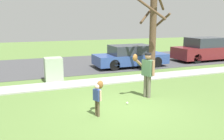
# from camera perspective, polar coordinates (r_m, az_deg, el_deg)

# --- Properties ---
(ground_plane) EXTENTS (48.00, 48.00, 0.00)m
(ground_plane) POSITION_cam_1_polar(r_m,az_deg,el_deg) (11.05, -4.28, -3.15)
(ground_plane) COLOR #567538
(sidewalk_strip) EXTENTS (36.00, 1.20, 0.06)m
(sidewalk_strip) POSITION_cam_1_polar(r_m,az_deg,el_deg) (11.13, -4.44, -2.87)
(sidewalk_strip) COLOR #A3A39E
(sidewalk_strip) RESTS_ON ground
(road_surface) EXTENTS (36.00, 6.80, 0.02)m
(road_surface) POSITION_cam_1_polar(r_m,az_deg,el_deg) (15.88, -9.69, 1.33)
(road_surface) COLOR #424244
(road_surface) RESTS_ON ground
(person_adult) EXTENTS (0.82, 0.55, 1.67)m
(person_adult) POSITION_cam_1_polar(r_m,az_deg,el_deg) (8.85, 8.24, -0.01)
(person_adult) COLOR #6B6656
(person_adult) RESTS_ON ground
(person_child) EXTENTS (0.42, 0.51, 1.03)m
(person_child) POSITION_cam_1_polar(r_m,az_deg,el_deg) (7.21, -3.32, -5.71)
(person_child) COLOR brown
(person_child) RESTS_ON ground
(baseball) EXTENTS (0.07, 0.07, 0.07)m
(baseball) POSITION_cam_1_polar(r_m,az_deg,el_deg) (8.34, 3.64, -7.86)
(baseball) COLOR white
(baseball) RESTS_ON ground
(utility_cabinet) EXTENTS (0.80, 0.73, 1.13)m
(utility_cabinet) POSITION_cam_1_polar(r_m,az_deg,el_deg) (11.58, -13.75, 0.11)
(utility_cabinet) COLOR #9EB293
(utility_cabinet) RESTS_ON ground
(street_tree_near) EXTENTS (1.84, 1.88, 4.19)m
(street_tree_near) POSITION_cam_1_polar(r_m,az_deg,el_deg) (13.26, 9.72, 9.07)
(street_tree_near) COLOR brown
(street_tree_near) RESTS_ON ground
(parked_wagon_blue) EXTENTS (4.50, 1.80, 1.33)m
(parked_wagon_blue) POSITION_cam_1_polar(r_m,az_deg,el_deg) (14.84, 4.43, 3.29)
(parked_wagon_blue) COLOR #2D478C
(parked_wagon_blue) RESTS_ON road_surface
(parked_suv_maroon) EXTENTS (4.70, 1.90, 1.63)m
(parked_suv_maroon) POSITION_cam_1_polar(r_m,az_deg,el_deg) (18.43, 21.40, 4.56)
(parked_suv_maroon) COLOR maroon
(parked_suv_maroon) RESTS_ON road_surface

